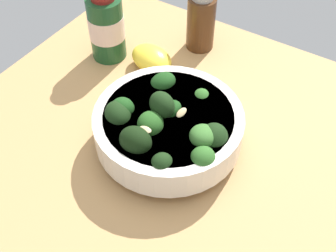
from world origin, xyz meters
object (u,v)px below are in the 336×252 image
Objects in this scene: bottle_tall at (201,21)px; lemon_wedge at (152,59)px; bowl_of_broccoli at (167,126)px; bottle_short at (106,26)px.

lemon_wedge is at bearing -111.65° from bottle_tall.
bottle_tall is (-7.85, 23.77, 1.29)cm from bowl_of_broccoli.
bowl_of_broccoli is 1.82× the size of bottle_tall.
bowl_of_broccoli is 18.21cm from lemon_wedge.
lemon_wedge is at bearing 6.44° from bottle_short.
lemon_wedge is 11.42cm from bottle_tall.
bowl_of_broccoli is at bearing -49.00° from lemon_wedge.
bowl_of_broccoli is at bearing -71.73° from bottle_tall.
bottle_tall is at bearing 68.35° from lemon_wedge.
lemon_wedge is (-11.86, 13.65, -2.15)cm from bowl_of_broccoli.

